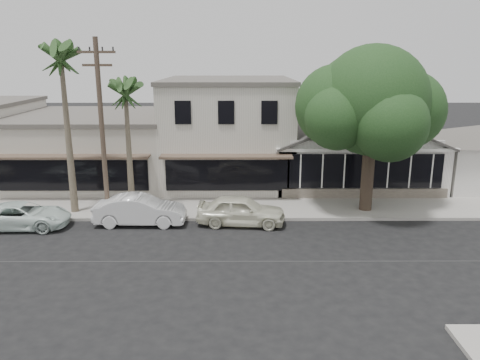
{
  "coord_description": "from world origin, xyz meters",
  "views": [
    {
      "loc": [
        -2.32,
        -17.56,
        8.03
      ],
      "look_at": [
        -2.24,
        6.0,
        1.87
      ],
      "focal_mm": 35.0,
      "sensor_mm": 36.0,
      "label": 1
    }
  ],
  "objects_px": {
    "car_2": "(23,216)",
    "shade_tree": "(370,104)",
    "car_1": "(140,210)",
    "car_0": "(241,210)",
    "utility_pole": "(102,126)"
  },
  "relations": [
    {
      "from": "car_2",
      "to": "shade_tree",
      "type": "xyz_separation_m",
      "value": [
        17.23,
        2.62,
        5.14
      ]
    },
    {
      "from": "car_1",
      "to": "car_0",
      "type": "bearing_deg",
      "value": -90.29
    },
    {
      "from": "car_1",
      "to": "car_2",
      "type": "distance_m",
      "value": 5.62
    },
    {
      "from": "car_0",
      "to": "shade_tree",
      "type": "relative_size",
      "value": 0.5
    },
    {
      "from": "car_0",
      "to": "car_1",
      "type": "xyz_separation_m",
      "value": [
        -5.0,
        0.06,
        -0.0
      ]
    },
    {
      "from": "car_2",
      "to": "shade_tree",
      "type": "height_order",
      "value": "shade_tree"
    },
    {
      "from": "shade_tree",
      "to": "car_0",
      "type": "bearing_deg",
      "value": -161.61
    },
    {
      "from": "utility_pole",
      "to": "car_2",
      "type": "xyz_separation_m",
      "value": [
        -3.8,
        -1.24,
        -4.17
      ]
    },
    {
      "from": "car_0",
      "to": "car_1",
      "type": "height_order",
      "value": "car_0"
    },
    {
      "from": "utility_pole",
      "to": "shade_tree",
      "type": "bearing_deg",
      "value": 5.9
    },
    {
      "from": "car_1",
      "to": "car_2",
      "type": "xyz_separation_m",
      "value": [
        -5.6,
        -0.48,
        -0.11
      ]
    },
    {
      "from": "car_1",
      "to": "car_2",
      "type": "height_order",
      "value": "car_1"
    },
    {
      "from": "car_0",
      "to": "car_1",
      "type": "bearing_deg",
      "value": 94.63
    },
    {
      "from": "shade_tree",
      "to": "car_1",
      "type": "bearing_deg",
      "value": -169.58
    },
    {
      "from": "car_2",
      "to": "car_0",
      "type": "bearing_deg",
      "value": -88.97
    }
  ]
}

